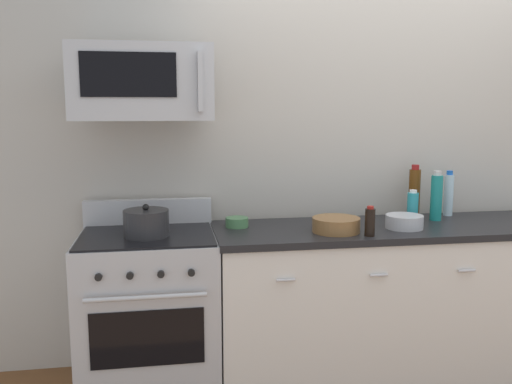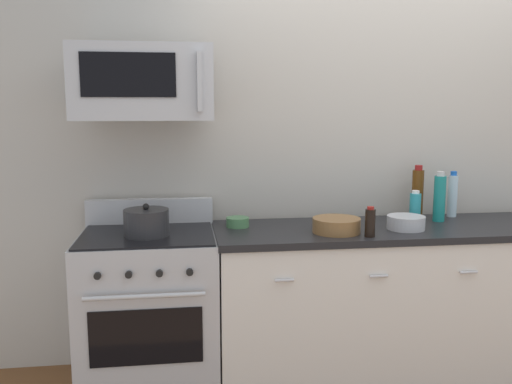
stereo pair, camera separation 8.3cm
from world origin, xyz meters
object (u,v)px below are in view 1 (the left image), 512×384
(microwave, at_px, (143,83))
(bottle_dish_soap, at_px, (413,207))
(range_oven, at_px, (149,312))
(bowl_wooden_salad, at_px, (336,224))
(bottle_soy_sauce_dark, at_px, (370,222))
(bowl_steel_prep, at_px, (404,221))
(bottle_wine_amber, at_px, (414,192))
(bottle_sparkling_teal, at_px, (436,197))
(bottle_water_clear, at_px, (449,194))
(bowl_green_glaze, at_px, (237,222))
(stockpot, at_px, (146,223))

(microwave, xyz_separation_m, bottle_dish_soap, (1.60, 0.02, -0.73))
(range_oven, xyz_separation_m, bowl_wooden_salad, (1.06, -0.11, 0.50))
(bottle_soy_sauce_dark, xyz_separation_m, bowl_steel_prep, (0.27, 0.15, -0.04))
(bottle_wine_amber, xyz_separation_m, bowl_wooden_salad, (-0.63, -0.34, -0.12))
(bottle_soy_sauce_dark, bearing_deg, bottle_sparkling_teal, 31.10)
(bottle_wine_amber, distance_m, bowl_wooden_salad, 0.72)
(bottle_sparkling_teal, bearing_deg, bowl_wooden_salad, -163.47)
(bottle_water_clear, bearing_deg, bowl_green_glaze, -175.08)
(bottle_soy_sauce_dark, height_order, stockpot, stockpot)
(bottle_water_clear, relative_size, bowl_wooden_salad, 1.09)
(range_oven, relative_size, bottle_water_clear, 3.62)
(range_oven, distance_m, bottle_sparkling_teal, 1.88)
(microwave, relative_size, bottle_sparkling_teal, 2.40)
(bottle_wine_amber, bearing_deg, bottle_soy_sauce_dark, -135.76)
(bottle_soy_sauce_dark, xyz_separation_m, bowl_wooden_salad, (-0.15, 0.13, -0.03))
(bowl_steel_prep, bearing_deg, bottle_dish_soap, 51.05)
(range_oven, distance_m, bowl_wooden_salad, 1.17)
(microwave, bearing_deg, bowl_steel_prep, -4.99)
(stockpot, bearing_deg, bottle_soy_sauce_dark, -8.68)
(bowl_wooden_salad, height_order, bowl_steel_prep, bowl_wooden_salad)
(stockpot, bearing_deg, bowl_wooden_salad, -3.06)
(microwave, xyz_separation_m, bowl_wooden_salad, (1.06, -0.15, -0.79))
(microwave, height_order, bowl_wooden_salad, microwave)
(range_oven, relative_size, bottle_wine_amber, 3.16)
(bowl_steel_prep, bearing_deg, microwave, 175.01)
(bottle_water_clear, distance_m, bottle_sparkling_teal, 0.20)
(bottle_water_clear, distance_m, bowl_wooden_salad, 0.94)
(bottle_soy_sauce_dark, bearing_deg, bottle_dish_soap, 37.53)
(bottle_dish_soap, xyz_separation_m, bowl_wooden_salad, (-0.54, -0.17, -0.05))
(range_oven, height_order, bowl_green_glaze, range_oven)
(bottle_dish_soap, bearing_deg, microwave, -179.41)
(bowl_wooden_salad, bearing_deg, bottle_sparkling_teal, 16.53)
(bottle_sparkling_teal, relative_size, bowl_steel_prep, 1.43)
(microwave, distance_m, bowl_wooden_salad, 1.33)
(bottle_soy_sauce_dark, relative_size, bottle_sparkling_teal, 0.54)
(bottle_water_clear, bearing_deg, microwave, -174.47)
(bottle_soy_sauce_dark, xyz_separation_m, bottle_sparkling_teal, (0.56, 0.34, 0.07))
(bottle_dish_soap, distance_m, bottle_wine_amber, 0.20)
(bottle_soy_sauce_dark, height_order, bottle_sparkling_teal, bottle_sparkling_teal)
(bottle_sparkling_teal, bearing_deg, microwave, -178.13)
(bottle_water_clear, relative_size, stockpot, 1.20)
(bottle_water_clear, height_order, bowl_steel_prep, bottle_water_clear)
(bottle_water_clear, relative_size, bowl_steel_prep, 1.36)
(bowl_steel_prep, distance_m, stockpot, 1.48)
(bowl_green_glaze, bearing_deg, bottle_sparkling_teal, -0.35)
(bowl_green_glaze, bearing_deg, range_oven, -168.02)
(bottle_water_clear, bearing_deg, bottle_dish_soap, -152.61)
(bottle_soy_sauce_dark, bearing_deg, stockpot, 171.32)
(bottle_soy_sauce_dark, relative_size, bottle_wine_amber, 0.49)
(bottle_wine_amber, distance_m, bowl_steel_prep, 0.39)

